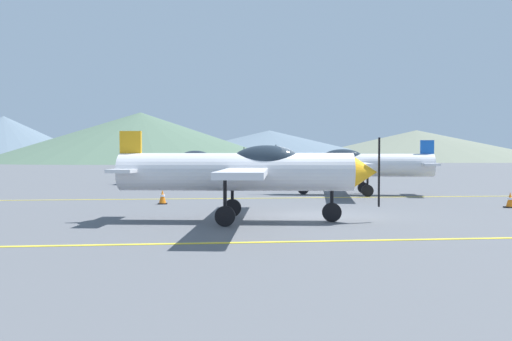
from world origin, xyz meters
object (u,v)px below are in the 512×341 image
Objects in this scene: airplane_near at (246,170)px; airplane_mid at (355,164)px; traffic_cone_front at (163,197)px; car_sedan at (334,168)px; airplane_far at (186,162)px; traffic_cone_side at (510,200)px.

airplane_mid is (6.23, 9.70, 0.00)m from airplane_near.
airplane_near is at bearing -63.25° from traffic_cone_front.
airplane_near and airplane_mid have the same top height.
airplane_far is at bearing -146.71° from car_sedan.
airplane_near is 29.91m from car_sedan.
traffic_cone_side is (0.28, -25.20, -0.56)m from car_sedan.
car_sedan is 7.48× the size of traffic_cone_side.
car_sedan is (12.35, 8.11, -0.68)m from airplane_far.
traffic_cone_front is (-2.91, 5.77, -1.23)m from airplane_near.
traffic_cone_front is at bearing -91.98° from airplane_far.
traffic_cone_side is (10.23, 3.00, -1.23)m from airplane_near.
airplane_near and airplane_far have the same top height.
traffic_cone_front is at bearing 168.08° from traffic_cone_side.
airplane_near is 10.73m from traffic_cone_side.
traffic_cone_side is at bearing 16.33° from airplane_near.
traffic_cone_side is at bearing -11.92° from traffic_cone_front.
airplane_near is 20.23m from airplane_far.
traffic_cone_front is at bearing 116.75° from airplane_near.
car_sedan is at bearing 90.65° from traffic_cone_side.
airplane_near is at bearing -163.67° from traffic_cone_side.
airplane_far reaches higher than traffic_cone_side.
airplane_near is at bearing -109.42° from car_sedan.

